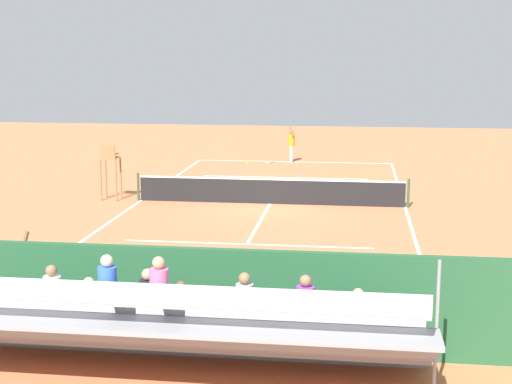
{
  "coord_description": "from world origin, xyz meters",
  "views": [
    {
      "loc": [
        -3.1,
        27.3,
        5.62
      ],
      "look_at": [
        0.0,
        4.0,
        1.2
      ],
      "focal_mm": 52.34,
      "sensor_mm": 36.0,
      "label": 1
    }
  ],
  "objects_px": {
    "courtside_bench": "(305,313)",
    "equipment_bag": "(199,328)",
    "tennis_player": "(291,143)",
    "line_judge": "(24,275)",
    "umpire_chair": "(110,166)",
    "tennis_net": "(270,191)",
    "tennis_ball_near": "(247,163)",
    "tennis_racket": "(268,163)",
    "bleacher_stand": "(168,325)"
  },
  "relations": [
    {
      "from": "courtside_bench",
      "to": "equipment_bag",
      "type": "height_order",
      "value": "courtside_bench"
    },
    {
      "from": "tennis_player",
      "to": "line_judge",
      "type": "distance_m",
      "value": 24.18
    },
    {
      "from": "courtside_bench",
      "to": "umpire_chair",
      "type": "bearing_deg",
      "value": -57.7
    },
    {
      "from": "equipment_bag",
      "to": "umpire_chair",
      "type": "bearing_deg",
      "value": -64.87
    },
    {
      "from": "tennis_net",
      "to": "tennis_ball_near",
      "type": "xyz_separation_m",
      "value": [
        2.32,
        -10.03,
        -0.47
      ]
    },
    {
      "from": "umpire_chair",
      "to": "tennis_ball_near",
      "type": "height_order",
      "value": "umpire_chair"
    },
    {
      "from": "tennis_racket",
      "to": "tennis_ball_near",
      "type": "relative_size",
      "value": 7.82
    },
    {
      "from": "tennis_net",
      "to": "courtside_bench",
      "type": "relative_size",
      "value": 5.72
    },
    {
      "from": "tennis_racket",
      "to": "tennis_player",
      "type": "bearing_deg",
      "value": -160.73
    },
    {
      "from": "courtside_bench",
      "to": "tennis_racket",
      "type": "distance_m",
      "value": 24.0
    },
    {
      "from": "courtside_bench",
      "to": "equipment_bag",
      "type": "relative_size",
      "value": 2.0
    },
    {
      "from": "line_judge",
      "to": "bleacher_stand",
      "type": "bearing_deg",
      "value": 147.99
    },
    {
      "from": "tennis_net",
      "to": "equipment_bag",
      "type": "bearing_deg",
      "value": 90.42
    },
    {
      "from": "tennis_net",
      "to": "line_judge",
      "type": "height_order",
      "value": "line_judge"
    },
    {
      "from": "line_judge",
      "to": "umpire_chair",
      "type": "bearing_deg",
      "value": -79.17
    },
    {
      "from": "courtside_bench",
      "to": "tennis_player",
      "type": "xyz_separation_m",
      "value": [
        2.35,
        -24.14,
        0.46
      ]
    },
    {
      "from": "bleacher_stand",
      "to": "courtside_bench",
      "type": "bearing_deg",
      "value": -136.88
    },
    {
      "from": "equipment_bag",
      "to": "tennis_racket",
      "type": "height_order",
      "value": "equipment_bag"
    },
    {
      "from": "equipment_bag",
      "to": "line_judge",
      "type": "height_order",
      "value": "line_judge"
    },
    {
      "from": "tennis_net",
      "to": "bleacher_stand",
      "type": "height_order",
      "value": "bleacher_stand"
    },
    {
      "from": "umpire_chair",
      "to": "equipment_bag",
      "type": "xyz_separation_m",
      "value": [
        -6.3,
        13.42,
        -1.13
      ]
    },
    {
      "from": "courtside_bench",
      "to": "tennis_racket",
      "type": "xyz_separation_m",
      "value": [
        3.5,
        -23.74,
        -0.54
      ]
    },
    {
      "from": "bleacher_stand",
      "to": "tennis_ball_near",
      "type": "bearing_deg",
      "value": -84.83
    },
    {
      "from": "bleacher_stand",
      "to": "line_judge",
      "type": "distance_m",
      "value": 4.34
    },
    {
      "from": "bleacher_stand",
      "to": "courtside_bench",
      "type": "xyz_separation_m",
      "value": [
        -2.22,
        -2.08,
        -0.41
      ]
    },
    {
      "from": "umpire_chair",
      "to": "tennis_racket",
      "type": "xyz_separation_m",
      "value": [
        -4.91,
        -10.44,
        -1.3
      ]
    },
    {
      "from": "umpire_chair",
      "to": "tennis_ball_near",
      "type": "distance_m",
      "value": 10.81
    },
    {
      "from": "bleacher_stand",
      "to": "equipment_bag",
      "type": "distance_m",
      "value": 2.11
    },
    {
      "from": "equipment_bag",
      "to": "tennis_ball_near",
      "type": "bearing_deg",
      "value": -84.11
    },
    {
      "from": "equipment_bag",
      "to": "line_judge",
      "type": "distance_m",
      "value": 3.9
    },
    {
      "from": "courtside_bench",
      "to": "tennis_player",
      "type": "distance_m",
      "value": 24.26
    },
    {
      "from": "courtside_bench",
      "to": "tennis_ball_near",
      "type": "xyz_separation_m",
      "value": [
        4.52,
        -23.3,
        -0.53
      ]
    },
    {
      "from": "courtside_bench",
      "to": "line_judge",
      "type": "xyz_separation_m",
      "value": [
        5.9,
        -0.22,
        0.46
      ]
    },
    {
      "from": "umpire_chair",
      "to": "tennis_player",
      "type": "height_order",
      "value": "umpire_chair"
    },
    {
      "from": "tennis_net",
      "to": "tennis_ball_near",
      "type": "bearing_deg",
      "value": -76.99
    },
    {
      "from": "equipment_bag",
      "to": "tennis_racket",
      "type": "distance_m",
      "value": 23.91
    },
    {
      "from": "tennis_racket",
      "to": "line_judge",
      "type": "height_order",
      "value": "line_judge"
    },
    {
      "from": "courtside_bench",
      "to": "tennis_ball_near",
      "type": "height_order",
      "value": "courtside_bench"
    },
    {
      "from": "tennis_racket",
      "to": "equipment_bag",
      "type": "bearing_deg",
      "value": 93.34
    },
    {
      "from": "umpire_chair",
      "to": "equipment_bag",
      "type": "bearing_deg",
      "value": 115.13
    },
    {
      "from": "courtside_bench",
      "to": "tennis_player",
      "type": "relative_size",
      "value": 0.93
    },
    {
      "from": "equipment_bag",
      "to": "tennis_ball_near",
      "type": "height_order",
      "value": "equipment_bag"
    },
    {
      "from": "equipment_bag",
      "to": "tennis_racket",
      "type": "xyz_separation_m",
      "value": [
        1.39,
        -23.87,
        -0.16
      ]
    },
    {
      "from": "tennis_player",
      "to": "line_judge",
      "type": "xyz_separation_m",
      "value": [
        3.56,
        23.92,
        0.0
      ]
    },
    {
      "from": "tennis_racket",
      "to": "bleacher_stand",
      "type": "bearing_deg",
      "value": 92.83
    },
    {
      "from": "bleacher_stand",
      "to": "tennis_player",
      "type": "distance_m",
      "value": 26.22
    },
    {
      "from": "umpire_chair",
      "to": "tennis_player",
      "type": "relative_size",
      "value": 1.11
    },
    {
      "from": "tennis_ball_near",
      "to": "equipment_bag",
      "type": "bearing_deg",
      "value": 95.89
    },
    {
      "from": "tennis_player",
      "to": "equipment_bag",
      "type": "bearing_deg",
      "value": 90.56
    },
    {
      "from": "umpire_chair",
      "to": "tennis_player",
      "type": "bearing_deg",
      "value": -119.19
    }
  ]
}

